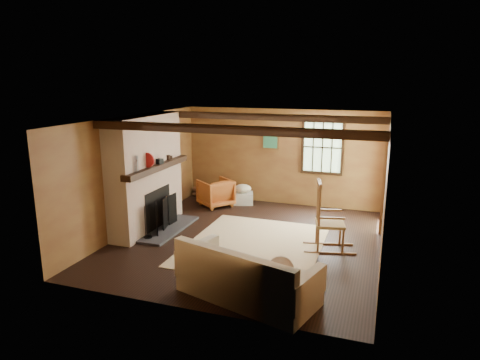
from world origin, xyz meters
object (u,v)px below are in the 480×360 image
at_px(laundry_basket, 243,198).
at_px(armchair, 216,193).
at_px(sofa, 246,280).
at_px(rocking_chair, 328,221).
at_px(fireplace, 147,178).

height_order(laundry_basket, armchair, armchair).
bearing_deg(laundry_basket, sofa, -70.84).
bearing_deg(rocking_chair, armchair, 45.01).
relative_size(rocking_chair, armchair, 1.74).
height_order(sofa, armchair, sofa).
bearing_deg(rocking_chair, laundry_basket, 33.86).
distance_m(rocking_chair, sofa, 2.43).
relative_size(sofa, armchair, 2.95).
bearing_deg(laundry_basket, fireplace, -119.50).
distance_m(fireplace, rocking_chair, 3.80).
distance_m(fireplace, sofa, 3.75).
relative_size(sofa, laundry_basket, 4.45).
xyz_separation_m(sofa, armchair, (-2.18, 4.17, 0.05)).
relative_size(fireplace, armchair, 3.18).
distance_m(fireplace, laundry_basket, 2.86).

